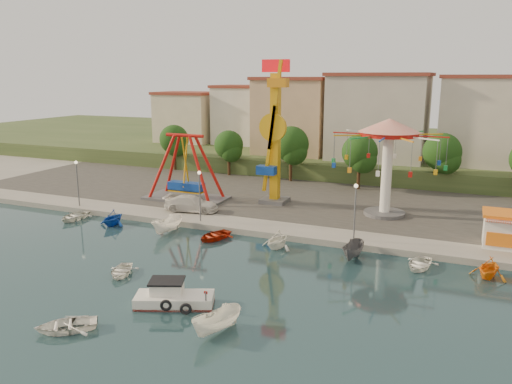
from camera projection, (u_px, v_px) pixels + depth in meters
The scene contains 33 objects.
ground at pixel (210, 286), 37.23m from camera, with size 200.00×200.00×0.00m, color #132D36.
quay_deck at pixel (367, 159), 92.78m from camera, with size 200.00×100.00×0.60m, color #9E998E.
asphalt_pad at pixel (320, 193), 64.01m from camera, with size 90.00×28.00×0.01m, color #4C4944.
hill_terrace at pixel (372, 149), 96.99m from camera, with size 200.00×60.00×3.00m, color #384C26.
pirate_ship_ride at pixel (186, 169), 60.12m from camera, with size 10.00×5.00×8.00m.
kamikaze_tower at pixel (275, 136), 57.27m from camera, with size 3.36×3.10×16.50m.
wave_swinger at pixel (388, 145), 52.28m from camera, with size 11.60×11.60×10.40m.
lamp_post_0 at pixel (78, 185), 57.30m from camera, with size 0.14×0.14×5.00m, color #59595E.
lamp_post_1 at pixel (200, 198), 51.23m from camera, with size 0.14×0.14×5.00m, color #59595E.
lamp_post_2 at pixel (355, 214), 45.16m from camera, with size 0.14×0.14×5.00m, color #59595E.
tree_0 at pixel (174, 139), 79.03m from camera, with size 4.60×4.60×7.19m.
tree_1 at pixel (229, 145), 74.63m from camera, with size 4.35×4.35×6.80m.
tree_2 at pixel (291, 144), 70.29m from camera, with size 5.02×5.02×7.85m.
tree_3 at pixel (360, 152), 65.28m from camera, with size 4.68×4.68×7.32m.
tree_4 at pixel (442, 152), 64.12m from camera, with size 4.86×4.86×7.60m.
building_0 at pixel (165, 112), 89.19m from camera, with size 9.26×9.53×11.87m, color beige.
building_1 at pixel (239, 121), 89.76m from camera, with size 12.33×9.01×8.63m, color silver.
building_2 at pixel (310, 116), 84.99m from camera, with size 11.95×9.28×11.23m, color tan.
building_3 at pixel (390, 127), 77.16m from camera, with size 12.59×10.50×9.20m, color beige.
building_4 at pixel (484, 128), 75.09m from camera, with size 10.75×9.23×9.24m, color beige.
cabin_motorboat at pixel (173, 298), 33.99m from camera, with size 5.65×3.84×1.86m.
rowboat_a at pixel (121, 271), 39.17m from camera, with size 2.27×3.18×0.66m, color white.
rowboat_b at pixel (66, 325), 30.59m from camera, with size 2.64×3.70×0.77m, color white.
skiff at pixel (217, 322), 30.19m from camera, with size 1.43×3.80×1.47m, color white.
van at pixel (191, 204), 55.31m from camera, with size 2.43×5.98×1.74m, color silver.
moored_boat_0 at pixel (74, 216), 54.25m from camera, with size 2.80×3.93×0.81m, color silver.
moored_boat_1 at pixel (113, 217), 52.17m from camera, with size 2.76×3.19×1.68m, color #1447B2.
moored_boat_2 at pixel (167, 225), 49.62m from camera, with size 1.60×4.25×1.64m, color white.
moored_boat_3 at pixel (214, 235), 47.73m from camera, with size 2.66×3.72×0.77m, color #A8250D.
moored_boat_4 at pixel (277, 239), 45.17m from camera, with size 2.81×3.26×1.72m, color white.
moored_boat_5 at pixel (353, 251), 42.57m from camera, with size 1.43×3.81×1.47m, color #57565A.
moored_boat_6 at pixel (419, 264), 40.59m from camera, with size 2.57×3.60×0.75m, color white.
moored_boat_7 at pixel (489, 268), 38.54m from camera, with size 2.75×3.18×1.68m, color orange.
Camera 1 is at (16.71, -30.58, 15.27)m, focal length 35.00 mm.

